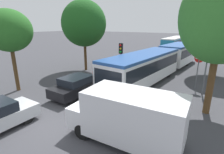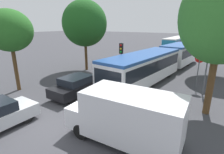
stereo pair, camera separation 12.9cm
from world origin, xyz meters
TOP-DOWN VIEW (x-y plane):
  - ground_plane at (0.00, 0.00)m, footprint 200.00×200.00m
  - articulated_bus at (1.64, 12.61)m, footprint 4.28×17.59m
  - city_bus_rear at (-1.86, 33.11)m, footprint 2.66×11.11m
  - queued_car_black at (-1.63, 3.72)m, footprint 1.79×4.11m
  - queued_car_red at (-1.70, 8.95)m, footprint 1.93×4.42m
  - queued_car_green at (-1.79, 14.15)m, footprint 1.90×4.36m
  - queued_car_tan at (-1.91, 19.45)m, footprint 1.77×4.07m
  - white_van at (3.92, 1.00)m, footprint 5.09×2.21m
  - traffic_light at (-0.64, 8.30)m, footprint 0.37×0.39m
  - no_entry_sign at (5.42, 9.85)m, footprint 0.70×0.08m
  - direction_sign_post at (6.04, 8.83)m, footprint 0.40×1.37m
  - tree_left_near at (-6.22, 1.95)m, footprint 3.21×3.21m
  - tree_left_mid at (-5.95, 9.70)m, footprint 4.69×4.69m
  - tree_right_near at (6.49, 5.78)m, footprint 4.17×4.17m
  - tree_right_mid at (6.21, 14.88)m, footprint 5.01×5.01m

SIDE VIEW (x-z plane):
  - ground_plane at x=0.00m, z-range 0.00..0.00m
  - queued_car_tan at x=-1.91m, z-range 0.01..1.42m
  - queued_car_black at x=-1.63m, z-range 0.01..1.43m
  - queued_car_green at x=-1.79m, z-range 0.01..1.52m
  - queued_car_red at x=-1.70m, z-range 0.01..1.54m
  - white_van at x=3.92m, z-range 0.09..2.40m
  - city_bus_rear at x=-1.86m, z-range 0.19..2.57m
  - articulated_bus at x=1.64m, z-range 0.20..2.79m
  - no_entry_sign at x=5.42m, z-range 0.47..3.29m
  - traffic_light at x=-0.64m, z-range 0.80..4.20m
  - direction_sign_post at x=6.04m, z-range 0.77..4.37m
  - tree_right_mid at x=6.21m, z-range 0.84..8.15m
  - tree_left_near at x=-6.22m, z-range 1.49..7.53m
  - tree_left_mid at x=-5.95m, z-range 1.30..8.74m
  - tree_right_near at x=6.49m, z-range 1.33..9.11m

